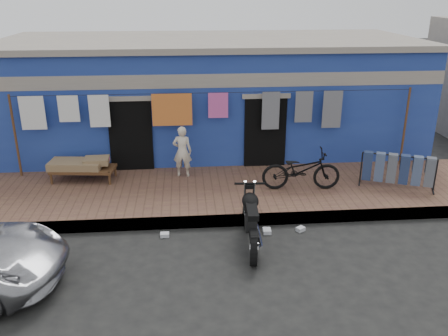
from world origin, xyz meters
TOP-DOWN VIEW (x-y plane):
  - ground at (0.00, 0.00)m, footprint 80.00×80.00m
  - sidewalk at (0.00, 3.00)m, footprint 28.00×3.00m
  - curb at (0.00, 1.55)m, footprint 28.00×0.10m
  - building at (-0.00, 6.99)m, footprint 12.20×5.20m
  - clothesline at (-0.59, 4.25)m, footprint 10.06×0.06m
  - seated_person at (-0.89, 3.90)m, footprint 0.51×0.37m
  - bicycle at (1.89, 2.82)m, footprint 1.86×0.76m
  - motorcycle at (0.42, 0.73)m, footprint 0.81×1.80m
  - charpoy at (-3.35, 3.83)m, footprint 1.78×1.12m
  - jeans_rack at (4.21, 2.73)m, footprint 2.02×1.62m
  - litter_a at (-1.28, 1.20)m, footprint 0.18×0.14m
  - litter_b at (1.53, 1.20)m, footprint 0.21×0.20m
  - litter_c at (0.82, 1.18)m, footprint 0.17×0.21m

SIDE VIEW (x-z plane):
  - ground at x=0.00m, z-range 0.00..0.00m
  - litter_a at x=-1.28m, z-range 0.00..0.08m
  - litter_c at x=0.82m, z-range 0.00..0.08m
  - litter_b at x=1.53m, z-range 0.00..0.09m
  - sidewalk at x=0.00m, z-range 0.00..0.25m
  - curb at x=0.00m, z-range 0.00..0.25m
  - charpoy at x=-3.35m, z-range 0.25..0.79m
  - motorcycle at x=0.42m, z-range 0.00..1.12m
  - jeans_rack at x=4.21m, z-range 0.25..1.10m
  - bicycle at x=1.89m, z-range 0.25..1.43m
  - seated_person at x=-0.89m, z-range 0.25..1.56m
  - building at x=0.00m, z-range 0.01..3.37m
  - clothesline at x=-0.59m, z-range 0.74..2.84m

